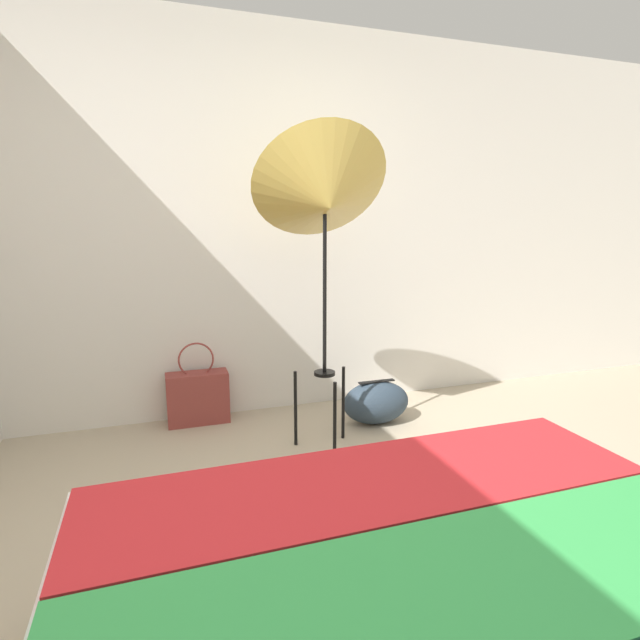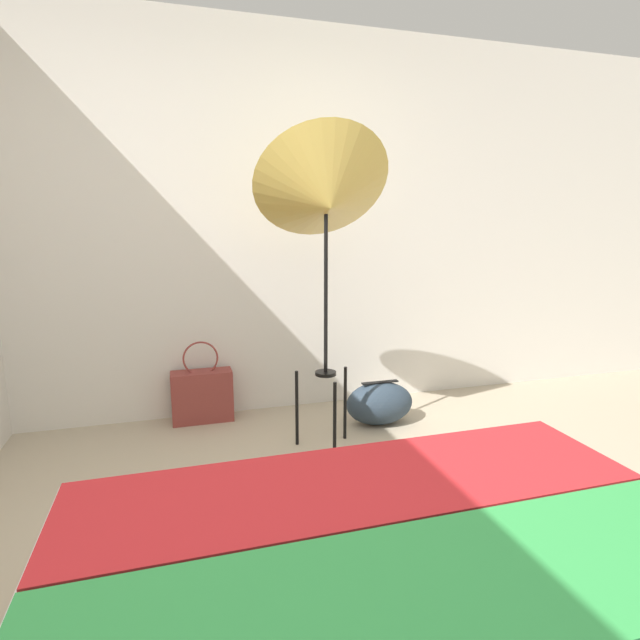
% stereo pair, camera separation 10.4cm
% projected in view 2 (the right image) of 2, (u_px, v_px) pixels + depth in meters
% --- Properties ---
extents(wall_back, '(8.00, 0.05, 2.60)m').
position_uv_depth(wall_back, '(223.00, 225.00, 3.31)').
color(wall_back, silver).
rests_on(wall_back, ground_plane).
extents(photo_umbrella, '(0.77, 0.68, 1.83)m').
position_uv_depth(photo_umbrella, '(326.00, 197.00, 2.70)').
color(photo_umbrella, black).
rests_on(photo_umbrella, ground_plane).
extents(tote_bag, '(0.40, 0.16, 0.55)m').
position_uv_depth(tote_bag, '(202.00, 395.00, 3.35)').
color(tote_bag, brown).
rests_on(tote_bag, ground_plane).
extents(duffel_bag, '(0.46, 0.28, 0.29)m').
position_uv_depth(duffel_bag, '(379.00, 403.00, 3.31)').
color(duffel_bag, '#2D3D4C').
rests_on(duffel_bag, ground_plane).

